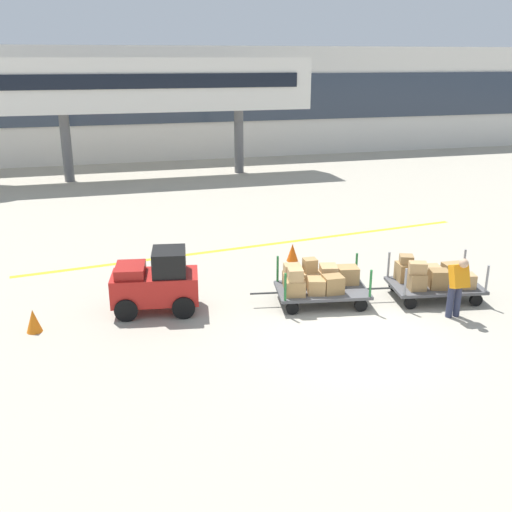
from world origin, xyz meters
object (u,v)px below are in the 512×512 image
safety_cone_near (292,252)px  safety_cone_far (33,321)px  baggage_cart_lead (319,282)px  baggage_tug (156,282)px  baggage_handler (458,284)px  baggage_cart_middle (432,278)px

safety_cone_near → safety_cone_far: bearing=-157.0°
baggage_cart_lead → safety_cone_near: bearing=82.5°
baggage_tug → baggage_handler: (6.88, -2.37, 0.11)m
baggage_cart_lead → baggage_handler: baggage_handler is taller
baggage_handler → safety_cone_near: bearing=115.5°
safety_cone_near → baggage_tug: bearing=-149.1°
baggage_handler → safety_cone_far: size_ratio=2.84×
baggage_tug → safety_cone_near: 5.23m
baggage_tug → baggage_cart_lead: baggage_tug is taller
baggage_handler → safety_cone_near: 5.63m
safety_cone_near → safety_cone_far: same height
baggage_cart_middle → safety_cone_near: 4.57m
baggage_cart_middle → safety_cone_far: baggage_cart_middle is taller
baggage_tug → baggage_cart_lead: bearing=-8.6°
baggage_cart_lead → baggage_handler: bearing=-31.8°
baggage_cart_middle → safety_cone_far: (-9.87, 0.69, -0.27)m
baggage_tug → baggage_handler: baggage_tug is taller
baggage_tug → baggage_cart_middle: bearing=-9.2°
baggage_tug → baggage_handler: 7.28m
baggage_tug → safety_cone_far: 2.95m
safety_cone_far → baggage_cart_lead: bearing=-1.4°
baggage_tug → safety_cone_near: baggage_tug is taller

